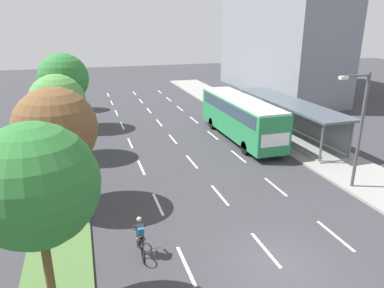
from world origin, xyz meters
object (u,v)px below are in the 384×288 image
Objects in this scene: cyclist at (140,238)px; streetlight at (359,124)px; median_tree_fifth at (66,77)px; bus at (240,114)px; median_tree_fourth at (63,78)px; median_tree_nearest at (35,186)px; median_tree_third at (57,102)px; median_tree_second at (55,129)px; bus_shelter at (290,115)px.

streetlight is at bearing 11.69° from cyclist.
cyclist is 28.29m from median_tree_fifth.
median_tree_fourth reaches higher than bus.
median_tree_nearest reaches higher than median_tree_third.
median_tree_third is at bearing 90.51° from median_tree_nearest.
median_tree_fourth is 1.01× the size of streetlight.
median_tree_second reaches higher than cyclist.
median_tree_nearest reaches higher than median_tree_fifth.
bus_shelter is 23.64m from median_tree_fifth.
median_tree_nearest is 0.98× the size of streetlight.
median_tree_second is 7.57m from median_tree_third.
bus_shelter is 2.73× the size of median_tree_fifth.
median_tree_third is 15.12m from median_tree_fifth.
cyclist is at bearing -168.31° from streetlight.
median_tree_nearest is 0.98× the size of median_tree_fourth.
median_tree_fourth is at bearing 151.11° from bus.
median_tree_fourth is at bearing 155.79° from bus_shelter.
bus is at bearing 48.39° from median_tree_nearest.
median_tree_nearest is 15.13m from median_tree_third.
cyclist is 5.51m from median_tree_nearest.
median_tree_second is at bearing -87.98° from median_tree_third.
cyclist is 0.29× the size of median_tree_nearest.
median_tree_nearest is at bearing -90.16° from median_tree_fifth.
bus is 16.64m from cyclist.
median_tree_nearest is at bearing -162.89° from streetlight.
median_tree_fifth is 0.75× the size of streetlight.
median_tree_third is 0.88× the size of streetlight.
bus is 1.77× the size of median_tree_nearest.
bus_shelter is at bearing 21.99° from median_tree_second.
median_tree_fourth is at bearing 98.72° from cyclist.
median_tree_nearest is at bearing -131.61° from bus.
median_tree_fifth is (0.08, 30.24, -1.07)m from median_tree_nearest.
median_tree_fourth is (-3.13, 20.42, 3.71)m from cyclist.
bus_shelter is 2.03× the size of median_tree_fourth.
streetlight reaches higher than cyclist.
median_tree_fifth is (-13.47, 14.98, 1.50)m from bus.
median_tree_third is at bearing 178.69° from bus_shelter.
streetlight is (12.48, 2.58, 3.10)m from cyclist.
streetlight is at bearing -9.90° from median_tree_second.
streetlight is (2.17, -10.42, 1.82)m from bus.
median_tree_third is at bearing -91.80° from median_tree_fourth.
bus_shelter is 18.09m from median_tree_third.
median_tree_fourth reaches higher than median_tree_fifth.
bus is at bearing 0.58° from median_tree_third.
median_tree_second is 1.26× the size of median_tree_fifth.
median_tree_second is (-13.42, -7.70, 2.14)m from bus.
median_tree_fifth is at bearing 89.84° from median_tree_nearest.
bus is at bearing 29.85° from median_tree_second.
median_tree_second reaches higher than bus.
bus_shelter is at bearing 77.92° from streetlight.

